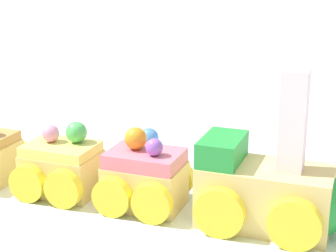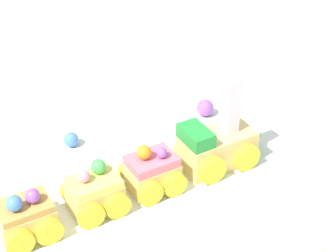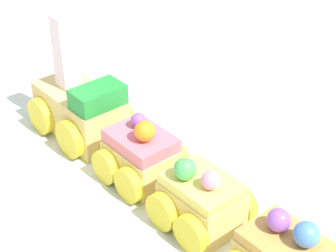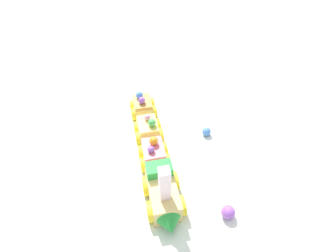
# 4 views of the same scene
# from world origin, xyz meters

# --- Properties ---
(ground_plane) EXTENTS (10.00, 10.00, 0.00)m
(ground_plane) POSITION_xyz_m (0.00, 0.00, 0.00)
(ground_plane) COLOR beige
(display_board) EXTENTS (0.84, 0.40, 0.01)m
(display_board) POSITION_xyz_m (0.00, 0.00, 0.01)
(display_board) COLOR silver
(display_board) RESTS_ON ground_plane
(cake_train_locomotive) EXTENTS (0.13, 0.07, 0.12)m
(cake_train_locomotive) POSITION_xyz_m (0.12, -0.01, 0.04)
(cake_train_locomotive) COLOR #E5C675
(cake_train_locomotive) RESTS_ON display_board
(cake_car_strawberry) EXTENTS (0.07, 0.06, 0.07)m
(cake_car_strawberry) POSITION_xyz_m (0.01, -0.01, 0.04)
(cake_car_strawberry) COLOR #E5C675
(cake_car_strawberry) RESTS_ON display_board
(cake_car_lemon) EXTENTS (0.07, 0.06, 0.06)m
(cake_car_lemon) POSITION_xyz_m (-0.07, -0.01, 0.03)
(cake_car_lemon) COLOR #E5C675
(cake_car_lemon) RESTS_ON display_board
(cake_car_caramel) EXTENTS (0.07, 0.06, 0.06)m
(cake_car_caramel) POSITION_xyz_m (-0.15, -0.01, 0.03)
(cake_car_caramel) COLOR #E5C675
(cake_car_caramel) RESTS_ON display_board
(gumball_blue) EXTENTS (0.02, 0.02, 0.02)m
(gumball_blue) POSITION_xyz_m (-0.04, 0.13, 0.02)
(gumball_blue) COLOR #4C84E0
(gumball_blue) RESTS_ON display_board
(gumball_purple) EXTENTS (0.03, 0.03, 0.03)m
(gumball_purple) POSITION_xyz_m (0.16, 0.10, 0.03)
(gumball_purple) COLOR #9956C6
(gumball_purple) RESTS_ON display_board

